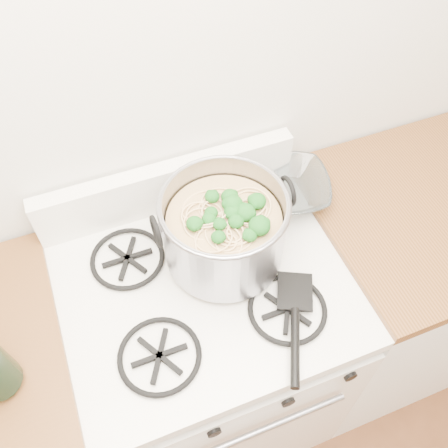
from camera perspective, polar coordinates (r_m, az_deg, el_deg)
gas_range at (r=1.75m, az=-1.69°, el=-14.76°), size 0.76×0.66×0.92m
counter_left at (r=1.75m, az=-18.43°, el=-19.26°), size 0.25×0.65×0.92m
counter_right at (r=2.03m, az=22.30°, el=-4.88°), size 1.00×0.65×0.92m
stock_pot at (r=1.28m, az=-0.00°, el=-0.71°), size 0.36×0.33×0.22m
spatula at (r=1.30m, az=8.14°, el=-7.48°), size 0.40×0.41×0.02m
glass_bowl at (r=1.49m, az=7.17°, el=3.71°), size 0.12×0.12×0.02m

